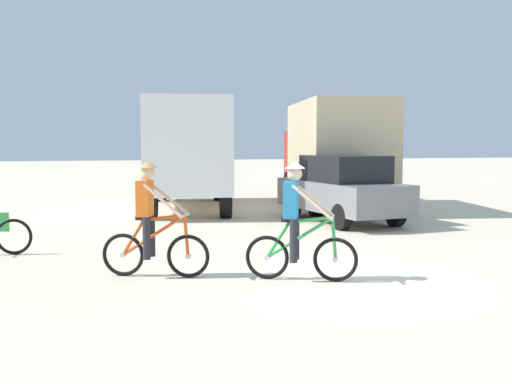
{
  "coord_description": "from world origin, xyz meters",
  "views": [
    {
      "loc": [
        -3.49,
        -8.54,
        2.13
      ],
      "look_at": [
        -0.56,
        3.37,
        1.1
      ],
      "focal_mm": 42.51,
      "sensor_mm": 36.0,
      "label": 1
    }
  ],
  "objects": [
    {
      "name": "box_truck_tan_camper",
      "position": [
        3.61,
        9.86,
        1.87
      ],
      "size": [
        3.27,
        7.01,
        3.35
      ],
      "color": "#CCB78E",
      "rests_on": "ground"
    },
    {
      "name": "cyclist_orange_shirt",
      "position": [
        -2.84,
        0.98,
        0.85
      ],
      "size": [
        1.64,
        0.75,
        1.82
      ],
      "color": "black",
      "rests_on": "ground"
    },
    {
      "name": "ground_plane",
      "position": [
        0.0,
        0.0,
        0.0
      ],
      "size": [
        120.0,
        120.0,
        0.0
      ],
      "primitive_type": "plane",
      "color": "beige"
    },
    {
      "name": "sedan_parked",
      "position": [
        2.5,
        6.32,
        0.88
      ],
      "size": [
        2.42,
        4.43,
        1.76
      ],
      "color": "slate",
      "rests_on": "ground"
    },
    {
      "name": "cyclist_cowboy_hat",
      "position": [
        -0.69,
        0.2,
        0.85
      ],
      "size": [
        1.6,
        0.82,
        1.82
      ],
      "color": "black",
      "rests_on": "ground"
    },
    {
      "name": "box_truck_avon_van",
      "position": [
        -1.01,
        10.3,
        1.87
      ],
      "size": [
        3.24,
        7.0,
        3.35
      ],
      "color": "white",
      "rests_on": "ground"
    }
  ]
}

